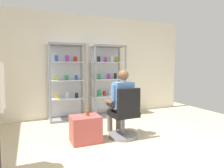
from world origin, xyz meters
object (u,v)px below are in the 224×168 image
(display_cabinet_right, at_px, (107,80))
(office_chair, at_px, (124,118))
(storage_crate, at_px, (85,129))
(tea_glass, at_px, (87,113))
(seated_shopkeeper, at_px, (121,99))
(display_cabinet_left, at_px, (66,82))

(display_cabinet_right, height_order, office_chair, display_cabinet_right)
(storage_crate, bearing_deg, display_cabinet_right, 57.08)
(storage_crate, bearing_deg, tea_glass, 17.10)
(storage_crate, bearing_deg, seated_shopkeeper, 4.83)
(display_cabinet_left, relative_size, seated_shopkeeper, 1.47)
(office_chair, bearing_deg, display_cabinet_left, 113.36)
(display_cabinet_left, bearing_deg, tea_glass, -87.35)
(office_chair, height_order, tea_glass, office_chair)
(display_cabinet_right, distance_m, tea_glass, 1.98)
(tea_glass, bearing_deg, display_cabinet_right, 57.97)
(office_chair, bearing_deg, display_cabinet_right, 78.94)
(display_cabinet_right, distance_m, storage_crate, 2.10)
(seated_shopkeeper, xyz_separation_m, storage_crate, (-0.72, -0.06, -0.48))
(storage_crate, distance_m, tea_glass, 0.29)
(display_cabinet_left, distance_m, office_chair, 1.99)
(display_cabinet_left, height_order, storage_crate, display_cabinet_left)
(tea_glass, bearing_deg, seated_shopkeeper, 4.00)
(display_cabinet_left, xyz_separation_m, tea_glass, (0.08, -1.64, -0.45))
(display_cabinet_left, bearing_deg, display_cabinet_right, 0.02)
(seated_shopkeeper, bearing_deg, tea_glass, -176.00)
(display_cabinet_left, relative_size, display_cabinet_right, 1.00)
(display_cabinet_right, distance_m, seated_shopkeeper, 1.65)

